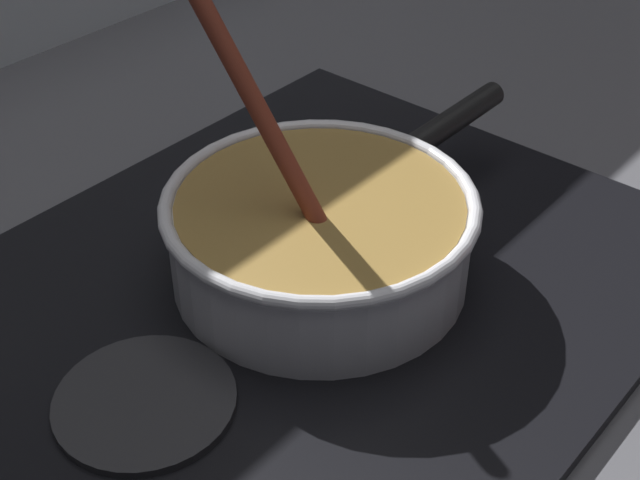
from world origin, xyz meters
The scene contains 5 objects.
ground centered at (0.00, 0.00, -0.02)m, with size 2.40×1.60×0.04m, color #4C4C51.
hob_plate centered at (0.01, 0.24, 0.01)m, with size 0.56×0.48×0.01m, color black.
burner_ring centered at (0.01, 0.24, 0.02)m, with size 0.20×0.20×0.01m, color #592D0C.
spare_burner centered at (-0.17, 0.24, 0.01)m, with size 0.12×0.12×0.01m, color #262628.
cooking_pan centered at (0.01, 0.24, 0.05)m, with size 0.37×0.24×0.27m.
Camera 1 is at (-0.40, -0.11, 0.45)m, focal length 49.83 mm.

